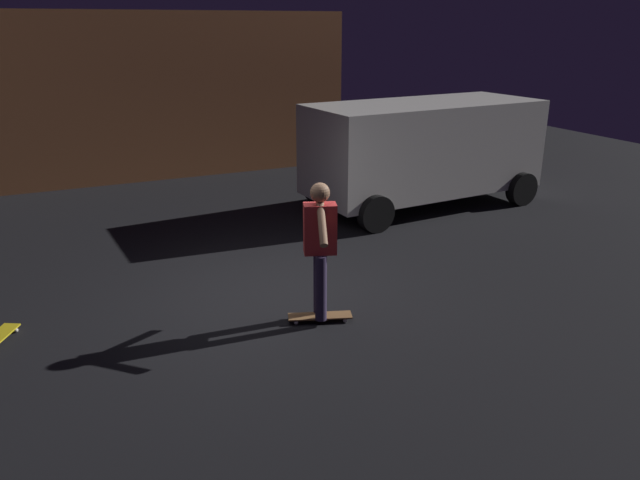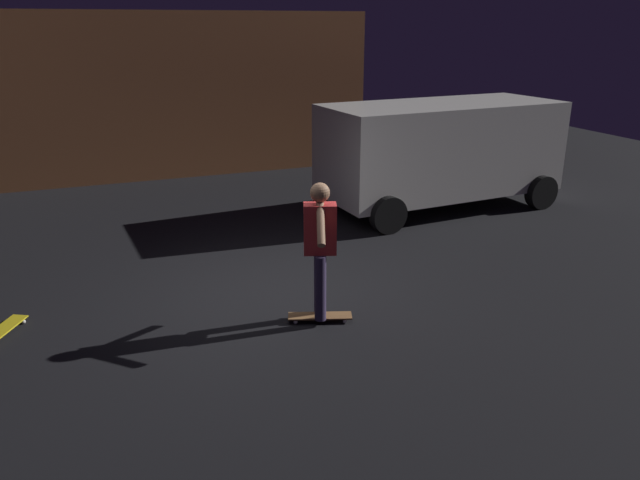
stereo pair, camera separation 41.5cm
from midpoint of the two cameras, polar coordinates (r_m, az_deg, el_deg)
ground_plane at (r=8.24m, az=-5.64°, el=-5.31°), size 28.00×28.00×0.00m
low_building at (r=16.39m, az=-17.39°, el=13.11°), size 9.49×3.78×3.73m
parked_van at (r=12.24m, az=8.66°, el=8.52°), size 4.73×2.49×2.03m
skateboard_ridden at (r=7.57m, az=-1.58°, el=-7.13°), size 0.80×0.45×0.07m
skater at (r=7.18m, az=-1.65°, el=-0.12°), size 0.43×0.96×1.67m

